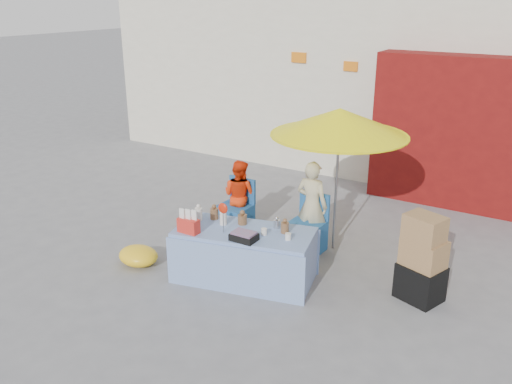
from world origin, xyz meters
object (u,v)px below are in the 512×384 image
Objects in this scene: chair_left at (235,217)px; vendor_orange at (239,195)px; market_table at (244,254)px; umbrella at (340,123)px; chair_right at (307,235)px; box_stack at (422,262)px; vendor_beige at (312,205)px.

chair_left is 0.35m from vendor_orange.
market_table is 2.21m from umbrella.
chair_right is 1.69m from umbrella.
market_table is 1.70× the size of vendor_orange.
box_stack is (3.03, -0.61, -0.06)m from vendor_orange.
vendor_beige is 1.20× the size of box_stack.
chair_right is 0.77× the size of box_stack.
box_stack is (1.78, -0.47, 0.26)m from chair_right.
chair_left is at bearing 171.14° from box_stack.
umbrella is (0.30, 0.15, 1.23)m from vendor_beige.
box_stack reaches higher than market_table.
vendor_orange is at bearing 3.03° from vendor_beige.
umbrella is 2.16m from box_stack.
chair_left is at bearing -169.60° from umbrella.
vendor_orange is 1.25m from vendor_beige.
market_table is at bearing -102.59° from chair_right.
box_stack is at bearing 164.21° from vendor_beige.
market_table is 0.94× the size of umbrella.
chair_right is at bearing 93.39° from vendor_beige.
chair_right is (1.25, 0.00, 0.00)m from chair_left.
chair_left is 1.25m from chair_right.
market_table is 2.30× the size of chair_left.
vendor_orange reaches higher than box_stack.
market_table reaches higher than chair_left.
umbrella is (1.55, 0.28, 1.64)m from chair_left.
vendor_orange is 0.86× the size of vendor_beige.
vendor_beige is (1.25, 0.00, 0.09)m from vendor_orange.
chair_left is at bearing -176.97° from chair_right.
chair_right is (0.33, 1.17, -0.10)m from market_table.
market_table is 1.47× the size of vendor_beige.
vendor_beige reaches higher than market_table.
market_table is 2.30× the size of chair_right.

